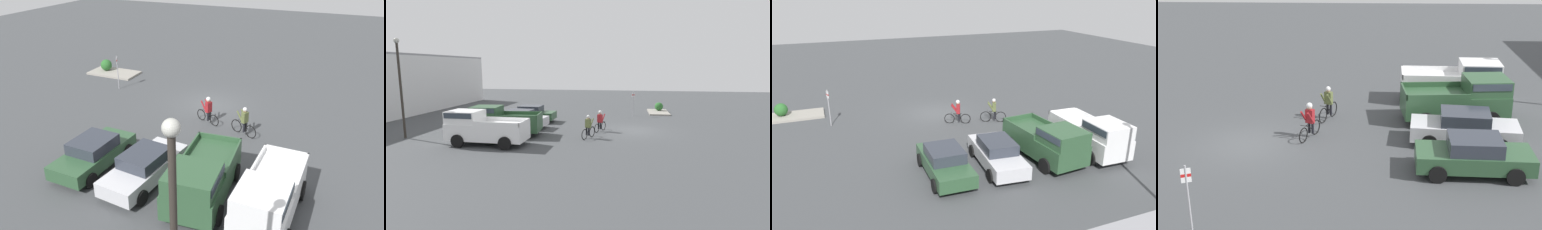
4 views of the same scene
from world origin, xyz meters
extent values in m
plane|color=#424447|center=(0.00, 0.00, 0.00)|extent=(80.00, 80.00, 0.00)
cube|color=white|center=(-5.98, 9.39, 0.90)|extent=(2.06, 5.11, 1.05)
cube|color=white|center=(-5.94, 10.90, 1.81)|extent=(1.82, 2.07, 0.77)
cube|color=#333D47|center=(-5.94, 10.90, 1.98)|extent=(1.87, 1.91, 0.34)
cube|color=white|center=(-6.93, 8.40, 1.55)|extent=(0.16, 3.04, 0.25)
cube|color=white|center=(-5.09, 8.35, 1.55)|extent=(0.16, 3.04, 0.25)
cube|color=white|center=(-6.05, 6.90, 1.55)|extent=(1.92, 0.13, 0.25)
cylinder|color=black|center=(-6.90, 10.98, 0.41)|extent=(0.24, 0.83, 0.83)
cylinder|color=black|center=(-4.98, 10.93, 0.41)|extent=(0.24, 0.83, 0.83)
cylinder|color=black|center=(-6.99, 7.84, 0.41)|extent=(0.24, 0.83, 0.83)
cylinder|color=black|center=(-5.07, 7.79, 0.41)|extent=(0.24, 0.83, 0.83)
cube|color=#2D5133|center=(-3.18, 9.23, 0.88)|extent=(2.47, 5.08, 1.04)
cube|color=#2D5133|center=(-3.30, 10.71, 1.77)|extent=(2.06, 2.12, 0.73)
cube|color=#333D47|center=(-3.30, 10.71, 1.93)|extent=(2.11, 1.97, 0.32)
cube|color=#2D5133|center=(-4.10, 8.17, 1.53)|extent=(0.32, 2.95, 0.25)
cube|color=#2D5133|center=(-2.11, 8.33, 1.53)|extent=(0.32, 2.95, 0.25)
cube|color=#2D5133|center=(-2.99, 6.82, 1.53)|extent=(2.07, 0.25, 0.25)
cylinder|color=black|center=(-4.34, 10.67, 0.40)|extent=(0.28, 0.82, 0.81)
cylinder|color=black|center=(-2.27, 10.84, 0.40)|extent=(0.28, 0.82, 0.81)
cylinder|color=black|center=(-4.09, 7.63, 0.40)|extent=(0.28, 0.82, 0.81)
cylinder|color=black|center=(-2.03, 7.80, 0.40)|extent=(0.28, 0.82, 0.81)
cube|color=silver|center=(-0.38, 9.28, 0.62)|extent=(2.22, 4.73, 0.67)
cube|color=#2D333D|center=(-0.38, 9.28, 1.22)|extent=(1.78, 2.21, 0.53)
cylinder|color=black|center=(-1.11, 10.82, 0.34)|extent=(0.25, 0.69, 0.67)
cylinder|color=black|center=(0.64, 10.64, 0.34)|extent=(0.25, 0.69, 0.67)
cylinder|color=black|center=(-1.41, 7.91, 0.34)|extent=(0.25, 0.69, 0.67)
cylinder|color=black|center=(0.34, 7.73, 0.34)|extent=(0.25, 0.69, 0.67)
cube|color=#2D5133|center=(2.42, 9.18, 0.61)|extent=(1.98, 4.46, 0.65)
cube|color=#2D333D|center=(2.42, 9.18, 1.21)|extent=(1.72, 2.03, 0.54)
cylinder|color=black|center=(1.55, 10.62, 0.34)|extent=(0.20, 0.68, 0.68)
cylinder|color=black|center=(3.38, 10.56, 0.34)|extent=(0.20, 0.68, 0.68)
cylinder|color=black|center=(1.45, 7.81, 0.34)|extent=(0.20, 0.68, 0.68)
cylinder|color=black|center=(3.28, 7.75, 0.34)|extent=(0.20, 0.68, 0.68)
torus|color=black|center=(-0.28, 2.36, 0.32)|extent=(0.66, 0.33, 0.70)
torus|color=black|center=(-1.27, 2.81, 0.32)|extent=(0.66, 0.33, 0.70)
cylinder|color=black|center=(-0.78, 2.59, 0.49)|extent=(0.53, 0.26, 0.37)
cylinder|color=black|center=(-0.78, 2.59, 0.69)|extent=(0.56, 0.28, 0.04)
cylinder|color=black|center=(-0.95, 2.66, 0.49)|extent=(0.05, 0.05, 0.34)
cylinder|color=black|center=(-0.41, 2.42, 0.71)|extent=(0.21, 0.43, 0.02)
cylinder|color=black|center=(-0.84, 2.71, 0.45)|extent=(0.16, 0.16, 0.52)
cylinder|color=black|center=(-0.91, 2.55, 0.45)|extent=(0.16, 0.16, 0.52)
cube|color=maroon|center=(-0.83, 2.61, 1.02)|extent=(0.37, 0.43, 0.61)
cylinder|color=maroon|center=(-0.56, 2.67, 1.02)|extent=(0.52, 0.30, 0.67)
cylinder|color=maroon|center=(-0.70, 2.36, 1.02)|extent=(0.52, 0.30, 0.67)
sphere|color=tan|center=(-0.80, 2.60, 1.45)|extent=(0.25, 0.25, 0.25)
sphere|color=silver|center=(-0.80, 2.60, 1.51)|extent=(0.27, 0.27, 0.27)
torus|color=black|center=(-2.68, 3.01, 0.35)|extent=(0.71, 0.35, 0.75)
torus|color=black|center=(-3.61, 3.43, 0.35)|extent=(0.71, 0.35, 0.75)
cylinder|color=black|center=(-3.14, 3.22, 0.53)|extent=(0.50, 0.25, 0.40)
cylinder|color=black|center=(-3.14, 3.22, 0.75)|extent=(0.53, 0.26, 0.04)
cylinder|color=black|center=(-3.31, 3.29, 0.53)|extent=(0.05, 0.05, 0.37)
cylinder|color=black|center=(-2.80, 3.07, 0.77)|extent=(0.21, 0.43, 0.02)
cylinder|color=black|center=(-3.20, 3.35, 0.49)|extent=(0.16, 0.16, 0.56)
cylinder|color=black|center=(-3.27, 3.18, 0.49)|extent=(0.16, 0.16, 0.56)
cube|color=#5B6638|center=(-3.19, 3.24, 1.07)|extent=(0.37, 0.43, 0.60)
cylinder|color=#5B6638|center=(-2.94, 3.31, 1.07)|extent=(0.50, 0.29, 0.65)
cylinder|color=#5B6638|center=(-3.07, 3.00, 1.07)|extent=(0.50, 0.29, 0.65)
sphere|color=tan|center=(-3.17, 3.23, 1.48)|extent=(0.22, 0.22, 0.22)
sphere|color=silver|center=(-3.17, 3.23, 1.53)|extent=(0.24, 0.24, 0.24)
cylinder|color=#9E9EA3|center=(7.22, -0.12, 1.23)|extent=(0.06, 0.06, 2.47)
cube|color=white|center=(7.22, -0.12, 2.14)|extent=(0.13, 0.29, 0.45)
cube|color=red|center=(7.22, -0.12, 2.14)|extent=(0.13, 0.29, 0.10)
cylinder|color=#2D2823|center=(-5.16, 16.01, 3.30)|extent=(0.16, 0.16, 6.60)
sphere|color=#B2B2A8|center=(-5.16, 16.01, 6.72)|extent=(0.36, 0.36, 0.36)
cube|color=gray|center=(9.52, -2.90, 0.07)|extent=(3.94, 2.11, 0.15)
sphere|color=#286028|center=(10.33, -3.04, 0.60)|extent=(0.90, 0.90, 0.90)
camera|label=1|loc=(-7.86, 21.33, 9.73)|focal=35.00mm
camera|label=2|loc=(-23.63, 0.76, 5.00)|focal=28.00mm
camera|label=3|loc=(7.68, 24.80, 8.97)|focal=35.00mm
camera|label=4|loc=(20.96, 5.20, 9.22)|focal=50.00mm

